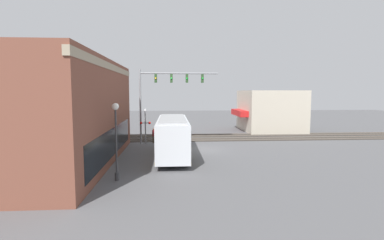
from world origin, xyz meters
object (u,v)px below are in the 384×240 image
object	(u,v)px
parked_car_black	(172,129)
city_bus	(173,135)
streetlamp	(116,135)
pedestrian_at_crossing	(154,135)
parked_car_red	(172,124)
crossing_signal	(145,123)

from	to	relation	value
parked_car_black	city_bus	bearing A→B (deg)	180.00
streetlamp	pedestrian_at_crossing	xyz separation A→B (m)	(13.73, -1.54, -2.10)
city_bus	pedestrian_at_crossing	xyz separation A→B (m)	(6.96, 2.04, -1.02)
parked_car_black	parked_car_red	distance (m)	6.44
streetlamp	parked_car_black	world-z (taller)	streetlamp
crossing_signal	pedestrian_at_crossing	bearing A→B (deg)	-54.00
city_bus	crossing_signal	bearing A→B (deg)	24.45
parked_car_red	parked_car_black	bearing A→B (deg)	180.00
parked_car_black	streetlamp	bearing A→B (deg)	170.27
city_bus	streetlamp	bearing A→B (deg)	152.12
crossing_signal	parked_car_black	bearing A→B (deg)	-20.36
streetlamp	parked_car_red	size ratio (longest dim) A/B	1.17
parked_car_red	pedestrian_at_crossing	world-z (taller)	pedestrian_at_crossing
parked_car_black	parked_car_red	xyz separation A→B (m)	(6.44, -0.00, -0.06)
pedestrian_at_crossing	city_bus	bearing A→B (deg)	-163.64
crossing_signal	streetlamp	size ratio (longest dim) A/B	0.77
crossing_signal	streetlamp	world-z (taller)	streetlamp
pedestrian_at_crossing	parked_car_red	bearing A→B (deg)	-8.54
streetlamp	parked_car_black	xyz separation A→B (m)	(20.89, -3.58, -2.24)
city_bus	parked_car_red	world-z (taller)	city_bus
parked_car_red	crossing_signal	bearing A→B (deg)	168.53
streetlamp	parked_car_black	bearing A→B (deg)	-9.73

